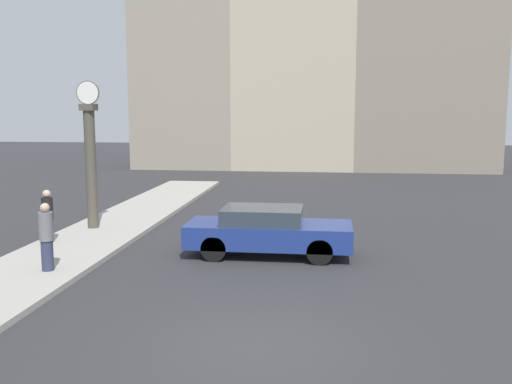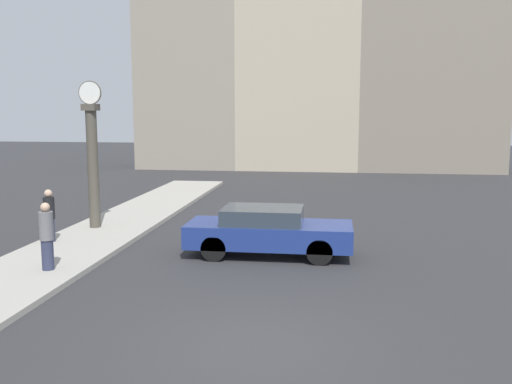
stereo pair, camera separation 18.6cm
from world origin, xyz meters
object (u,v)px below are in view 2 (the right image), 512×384
(pedestrian_black_jacket, at_px, (49,215))
(sedan_car, at_px, (268,231))
(street_clock, at_px, (93,158))
(pedestrian_grey_jacket, at_px, (47,236))

(pedestrian_black_jacket, bearing_deg, sedan_car, -1.98)
(street_clock, distance_m, pedestrian_black_jacket, 2.75)
(street_clock, bearing_deg, pedestrian_black_jacket, -101.77)
(sedan_car, bearing_deg, street_clock, 158.46)
(sedan_car, bearing_deg, pedestrian_grey_jacket, -152.87)
(street_clock, relative_size, pedestrian_grey_jacket, 2.89)
(street_clock, height_order, pedestrian_black_jacket, street_clock)
(pedestrian_grey_jacket, bearing_deg, sedan_car, 27.13)
(sedan_car, height_order, pedestrian_grey_jacket, pedestrian_grey_jacket)
(street_clock, xyz_separation_m, pedestrian_black_jacket, (-0.46, -2.22, -1.55))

